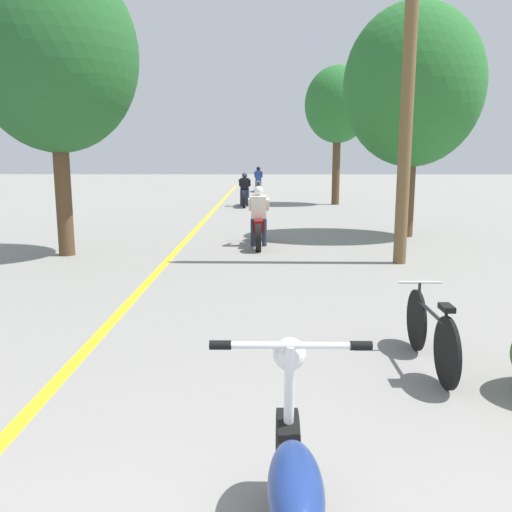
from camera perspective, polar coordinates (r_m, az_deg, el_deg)
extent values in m
cube|color=yellow|center=(14.34, -6.76, 2.33)|extent=(0.14, 48.00, 0.01)
cylinder|color=brown|center=(10.68, 15.82, 19.22)|extent=(0.24, 0.24, 7.43)
cylinder|color=#513A23|center=(14.25, 15.76, 7.26)|extent=(0.32, 0.32, 2.63)
ellipsoid|color=#286B2D|center=(14.33, 16.25, 16.86)|extent=(3.41, 3.07, 3.92)
cylinder|color=#513A23|center=(23.17, 8.44, 9.39)|extent=(0.32, 0.32, 3.24)
ellipsoid|color=#286B2D|center=(23.25, 8.61, 15.50)|extent=(2.71, 2.44, 3.11)
cylinder|color=#513A23|center=(11.73, -19.67, 7.13)|extent=(0.32, 0.32, 2.92)
ellipsoid|color=#235B28|center=(11.87, -20.45, 19.19)|extent=(3.25, 2.92, 3.74)
cylinder|color=black|center=(3.28, 3.33, -21.07)|extent=(0.12, 0.62, 0.62)
ellipsoid|color=navy|center=(2.50, 4.19, -23.25)|extent=(0.24, 0.70, 0.23)
cylinder|color=silver|center=(3.01, 3.48, -15.70)|extent=(0.06, 0.23, 0.78)
cylinder|color=silver|center=(2.78, 3.66, -9.37)|extent=(0.71, 0.04, 0.04)
cylinder|color=black|center=(2.78, -3.78, -9.33)|extent=(0.11, 0.05, 0.05)
cylinder|color=black|center=(2.82, 11.00, -9.25)|extent=(0.11, 0.05, 0.05)
sphere|color=silver|center=(2.89, 3.55, -10.25)|extent=(0.18, 0.18, 0.18)
cylinder|color=black|center=(13.10, 0.32, 2.93)|extent=(0.12, 0.60, 0.60)
cylinder|color=black|center=(11.60, 0.26, 1.95)|extent=(0.12, 0.60, 0.60)
cube|color=maroon|center=(12.32, 0.29, 3.30)|extent=(0.20, 0.97, 0.28)
cylinder|color=silver|center=(12.93, 0.32, 5.73)|extent=(0.50, 0.03, 0.03)
cylinder|color=#282D3D|center=(12.30, -0.32, 2.49)|extent=(0.11, 0.11, 0.62)
cylinder|color=#282D3D|center=(12.30, 0.89, 2.48)|extent=(0.11, 0.11, 0.62)
cube|color=silver|center=(12.26, 0.29, 5.16)|extent=(0.34, 0.27, 0.55)
cylinder|color=silver|center=(12.42, -0.63, 5.47)|extent=(0.08, 0.43, 0.34)
cylinder|color=silver|center=(12.41, 1.22, 5.47)|extent=(0.08, 0.43, 0.34)
sphere|color=white|center=(12.27, 0.29, 6.89)|extent=(0.21, 0.21, 0.21)
cylinder|color=black|center=(22.84, -1.14, 6.25)|extent=(0.12, 0.67, 0.67)
cylinder|color=black|center=(21.42, -1.27, 5.97)|extent=(0.12, 0.67, 0.67)
cube|color=navy|center=(22.12, -1.20, 6.58)|extent=(0.20, 0.92, 0.28)
cylinder|color=silver|center=(22.70, -1.15, 7.96)|extent=(0.50, 0.03, 0.03)
cylinder|color=#282D3D|center=(22.08, -1.54, 6.09)|extent=(0.11, 0.11, 0.65)
cylinder|color=#282D3D|center=(22.08, -0.87, 6.09)|extent=(0.11, 0.11, 0.65)
cube|color=black|center=(22.07, -1.21, 7.57)|extent=(0.34, 0.27, 0.51)
cylinder|color=black|center=(22.24, -1.71, 7.71)|extent=(0.08, 0.40, 0.32)
cylinder|color=black|center=(22.22, -0.67, 7.72)|extent=(0.08, 0.40, 0.32)
sphere|color=#2D333D|center=(22.10, -1.21, 8.49)|extent=(0.22, 0.22, 0.22)
cylinder|color=black|center=(32.14, 0.27, 7.43)|extent=(0.12, 0.60, 0.60)
cylinder|color=black|center=(30.63, 0.24, 7.28)|extent=(0.12, 0.60, 0.60)
cube|color=silver|center=(31.38, 0.25, 7.68)|extent=(0.20, 0.97, 0.28)
cylinder|color=silver|center=(32.01, 0.27, 8.58)|extent=(0.50, 0.03, 0.03)
cylinder|color=slate|center=(31.34, 0.01, 7.37)|extent=(0.11, 0.11, 0.62)
cylinder|color=slate|center=(31.33, 0.49, 7.37)|extent=(0.11, 0.11, 0.62)
cube|color=navy|center=(31.34, 0.25, 8.45)|extent=(0.34, 0.28, 0.59)
cylinder|color=navy|center=(31.50, -0.11, 8.57)|extent=(0.08, 0.46, 0.36)
cylinder|color=navy|center=(31.49, 0.62, 8.57)|extent=(0.08, 0.46, 0.36)
sphere|color=black|center=(31.37, 0.26, 9.19)|extent=(0.24, 0.24, 0.24)
cylinder|color=black|center=(5.99, 16.52, -6.48)|extent=(0.04, 0.64, 0.64)
cylinder|color=black|center=(5.11, 19.46, -9.59)|extent=(0.04, 0.64, 0.64)
cylinder|color=black|center=(5.48, 18.00, -5.67)|extent=(0.04, 0.77, 0.04)
cylinder|color=black|center=(5.12, 19.31, -7.25)|extent=(0.03, 0.03, 0.39)
cube|color=black|center=(5.07, 19.44, -5.17)|extent=(0.10, 0.20, 0.05)
cylinder|color=black|center=(5.88, 16.76, -4.66)|extent=(0.03, 0.03, 0.42)
cylinder|color=silver|center=(5.83, 16.87, -2.67)|extent=(0.44, 0.03, 0.03)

